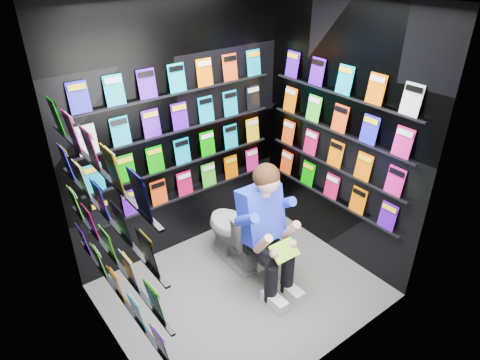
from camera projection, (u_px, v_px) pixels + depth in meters
floor at (241, 290)px, 4.14m from camera, size 2.40×2.40×0.00m
ceiling at (242, 2)px, 2.85m from camera, size 2.40×2.40×0.00m
wall_back at (179, 134)px, 4.19m from camera, size 2.40×0.04×2.60m
wall_front at (335, 230)px, 2.80m from camera, size 2.40×0.04×2.60m
wall_left at (100, 224)px, 2.86m from camera, size 0.04×2.00×2.60m
wall_right at (340, 136)px, 4.13m from camera, size 0.04×2.00×2.60m
comics_back at (181, 134)px, 4.16m from camera, size 2.10×0.06×1.37m
comics_left at (104, 222)px, 2.87m from camera, size 0.06×1.70×1.37m
comics_right at (338, 137)px, 4.11m from camera, size 0.06×1.70×1.37m
toilet at (235, 231)px, 4.36m from camera, size 0.44×0.76×0.73m
longbox at (256, 245)px, 4.49m from camera, size 0.28×0.46×0.33m
longbox_lid at (256, 231)px, 4.40m from camera, size 0.30×0.48×0.03m
reader at (259, 214)px, 3.90m from camera, size 0.56×0.79×1.43m
held_comic at (284, 250)px, 3.75m from camera, size 0.26×0.16×0.11m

